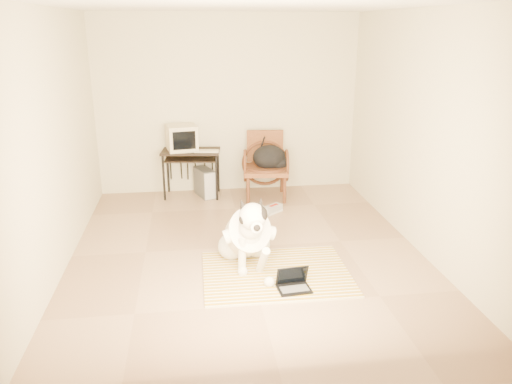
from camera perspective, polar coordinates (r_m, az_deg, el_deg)
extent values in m
plane|color=#99795E|center=(5.99, -1.23, -6.26)|extent=(4.50, 4.50, 0.00)
plane|color=silver|center=(5.44, -1.44, 20.52)|extent=(4.50, 4.50, 0.00)
plane|color=beige|center=(7.76, -3.20, 9.90)|extent=(4.50, 0.00, 4.50)
plane|color=beige|center=(3.41, 2.89, -1.37)|extent=(4.50, 0.00, 4.50)
plane|color=beige|center=(5.70, -21.82, 5.46)|extent=(0.00, 4.50, 4.50)
plane|color=beige|center=(6.11, 17.81, 6.69)|extent=(0.00, 4.50, 4.50)
cube|color=#BA7D08|center=(4.96, 3.22, -11.80)|extent=(1.54, 0.25, 0.02)
cube|color=#398335|center=(5.16, 2.76, -10.49)|extent=(1.54, 0.25, 0.02)
cube|color=#703F8D|center=(5.36, 2.34, -9.28)|extent=(1.54, 0.25, 0.02)
cube|color=#C28532|center=(5.57, 1.95, -8.16)|extent=(1.54, 0.25, 0.02)
cube|color=beige|center=(5.78, 1.59, -7.12)|extent=(1.54, 0.25, 0.02)
sphere|color=silver|center=(5.64, -2.83, -6.23)|extent=(0.30, 0.30, 0.30)
sphere|color=silver|center=(5.69, 0.08, -5.98)|extent=(0.30, 0.30, 0.30)
ellipsoid|color=silver|center=(5.64, -1.35, -5.93)|extent=(0.37, 0.34, 0.31)
ellipsoid|color=silver|center=(5.39, -1.00, -4.72)|extent=(0.43, 0.72, 0.66)
cylinder|color=white|center=(5.40, -1.02, -4.67)|extent=(0.49, 0.62, 0.60)
sphere|color=silver|center=(5.16, -0.59, -4.07)|extent=(0.25, 0.25, 0.25)
sphere|color=silver|center=(5.01, -0.38, -2.82)|extent=(0.28, 0.28, 0.28)
ellipsoid|color=black|center=(5.02, 0.10, -2.59)|extent=(0.22, 0.24, 0.20)
cylinder|color=silver|center=(4.92, -0.09, -3.78)|extent=(0.13, 0.15, 0.12)
sphere|color=black|center=(4.85, 0.11, -4.13)|extent=(0.07, 0.07, 0.07)
cone|color=black|center=(5.02, -1.54, -1.49)|extent=(0.14, 0.14, 0.17)
cone|color=black|center=(5.05, 0.49, -1.34)|extent=(0.14, 0.15, 0.17)
torus|color=silver|center=(5.13, -0.55, -3.64)|extent=(0.26, 0.15, 0.23)
cylinder|color=silver|center=(5.26, -1.60, -7.25)|extent=(0.09, 0.13, 0.42)
cylinder|color=silver|center=(5.20, 0.77, -7.87)|extent=(0.11, 0.38, 0.42)
sphere|color=silver|center=(5.32, -1.53, -9.07)|extent=(0.11, 0.11, 0.11)
sphere|color=silver|center=(5.10, 1.53, -10.25)|extent=(0.11, 0.11, 0.11)
cone|color=black|center=(5.93, -2.01, -5.98)|extent=(0.23, 0.41, 0.11)
cube|color=black|center=(5.05, 4.38, -11.01)|extent=(0.34, 0.26, 0.02)
cube|color=#515154|center=(5.03, 4.42, -10.97)|extent=(0.29, 0.16, 0.00)
cube|color=black|center=(5.06, 4.14, -9.48)|extent=(0.33, 0.11, 0.21)
cube|color=black|center=(5.05, 4.17, -9.49)|extent=(0.29, 0.09, 0.19)
cube|color=black|center=(7.60, -7.47, 4.64)|extent=(0.92, 0.58, 0.03)
cube|color=black|center=(7.58, -7.43, 3.74)|extent=(0.81, 0.47, 0.02)
cylinder|color=black|center=(7.56, -10.49, 1.57)|extent=(0.03, 0.03, 0.69)
cylinder|color=black|center=(7.94, -10.03, 2.42)|extent=(0.03, 0.03, 0.69)
cylinder|color=black|center=(7.47, -4.52, 1.62)|extent=(0.03, 0.03, 0.69)
cylinder|color=black|center=(7.85, -4.34, 2.47)|extent=(0.03, 0.03, 0.69)
cube|color=beige|center=(7.59, -8.48, 6.16)|extent=(0.49, 0.47, 0.38)
cube|color=black|center=(7.40, -8.21, 5.85)|extent=(0.33, 0.08, 0.27)
cube|color=beige|center=(7.48, -5.66, 4.68)|extent=(0.38, 0.19, 0.02)
cube|color=#515154|center=(7.71, -5.88, 1.10)|extent=(0.33, 0.49, 0.43)
cube|color=#BCBBC0|center=(7.51, -5.24, 0.64)|extent=(0.18, 0.07, 0.41)
cube|color=brown|center=(7.53, 1.11, 2.53)|extent=(0.71, 0.69, 0.07)
cylinder|color=#3E1E11|center=(7.51, 1.11, 2.86)|extent=(0.60, 0.60, 0.04)
cube|color=brown|center=(7.73, 1.03, 5.28)|extent=(0.56, 0.10, 0.49)
cylinder|color=#3E1E11|center=(7.33, -0.91, 0.17)|extent=(0.05, 0.05, 0.40)
cylinder|color=#3E1E11|center=(7.84, -0.95, 1.41)|extent=(0.05, 0.05, 0.40)
cylinder|color=#3E1E11|center=(7.36, 3.28, 0.20)|extent=(0.05, 0.05, 0.40)
cylinder|color=#3E1E11|center=(7.87, 2.97, 1.43)|extent=(0.05, 0.05, 0.40)
ellipsoid|color=black|center=(7.47, 1.52, 4.00)|extent=(0.50, 0.41, 0.37)
ellipsoid|color=black|center=(7.47, 2.54, 3.39)|extent=(0.31, 0.25, 0.21)
cube|color=silver|center=(6.99, 0.67, -2.40)|extent=(0.21, 0.31, 0.03)
cube|color=gray|center=(6.98, 0.67, -2.10)|extent=(0.20, 0.30, 0.09)
cube|color=#A02315|center=(6.96, 0.67, -1.81)|extent=(0.10, 0.15, 0.02)
cube|color=silver|center=(7.04, 1.90, -2.26)|extent=(0.32, 0.29, 0.03)
cube|color=gray|center=(7.02, 1.91, -1.94)|extent=(0.31, 0.28, 0.10)
cube|color=#A02315|center=(7.01, 1.91, -1.62)|extent=(0.15, 0.14, 0.02)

